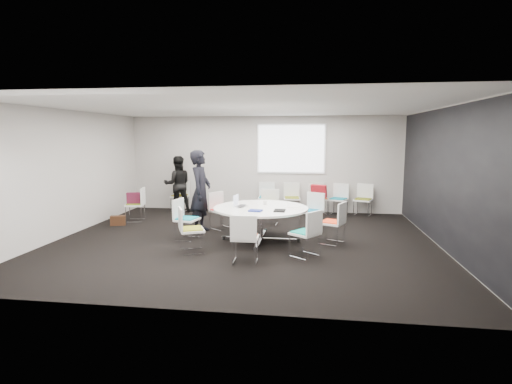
# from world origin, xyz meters

# --- Properties ---
(room_shell) EXTENTS (8.08, 7.08, 2.88)m
(room_shell) POSITION_xyz_m (0.09, 0.00, 1.40)
(room_shell) COLOR black
(room_shell) RESTS_ON ground
(conference_table) EXTENTS (1.99, 1.99, 0.73)m
(conference_table) POSITION_xyz_m (0.35, 0.03, 0.51)
(conference_table) COLOR silver
(conference_table) RESTS_ON ground
(projection_screen) EXTENTS (1.90, 0.03, 1.35)m
(projection_screen) POSITION_xyz_m (0.80, 3.46, 1.85)
(projection_screen) COLOR white
(projection_screen) RESTS_ON room_shell
(chair_ring_a) EXTENTS (0.60, 0.60, 0.88)m
(chair_ring_a) POSITION_xyz_m (1.86, 0.01, 0.28)
(chair_ring_a) COLOR silver
(chair_ring_a) RESTS_ON ground
(chair_ring_b) EXTENTS (0.61, 0.61, 0.88)m
(chair_ring_b) POSITION_xyz_m (1.43, 1.18, 0.28)
(chair_ring_b) COLOR silver
(chair_ring_b) RESTS_ON ground
(chair_ring_c) EXTENTS (0.50, 0.49, 0.88)m
(chair_ring_c) POSITION_xyz_m (0.35, 1.65, 0.28)
(chair_ring_c) COLOR silver
(chair_ring_c) RESTS_ON ground
(chair_ring_d) EXTENTS (0.63, 0.64, 0.88)m
(chair_ring_d) POSITION_xyz_m (-0.73, 1.01, 0.28)
(chair_ring_d) COLOR silver
(chair_ring_d) RESTS_ON ground
(chair_ring_e) EXTENTS (0.53, 0.54, 0.88)m
(chair_ring_e) POSITION_xyz_m (-1.25, -0.07, 0.28)
(chair_ring_e) COLOR silver
(chair_ring_e) RESTS_ON ground
(chair_ring_f) EXTENTS (0.60, 0.61, 0.88)m
(chair_ring_f) POSITION_xyz_m (-0.86, -1.00, 0.28)
(chair_ring_f) COLOR silver
(chair_ring_f) RESTS_ON ground
(chair_ring_g) EXTENTS (0.47, 0.46, 0.88)m
(chair_ring_g) POSITION_xyz_m (0.26, -1.46, 0.28)
(chair_ring_g) COLOR silver
(chair_ring_g) RESTS_ON ground
(chair_ring_h) EXTENTS (0.63, 0.64, 0.88)m
(chair_ring_h) POSITION_xyz_m (1.31, -0.98, 0.28)
(chair_ring_h) COLOR silver
(chair_ring_h) RESTS_ON ground
(chair_back_a) EXTENTS (0.48, 0.47, 0.88)m
(chair_back_a) POSITION_xyz_m (0.12, 3.17, 0.28)
(chair_back_a) COLOR silver
(chair_back_a) RESTS_ON ground
(chair_back_b) EXTENTS (0.50, 0.49, 0.88)m
(chair_back_b) POSITION_xyz_m (0.85, 3.16, 0.28)
(chair_back_b) COLOR silver
(chair_back_b) RESTS_ON ground
(chair_back_c) EXTENTS (0.58, 0.57, 0.88)m
(chair_back_c) POSITION_xyz_m (1.61, 3.16, 0.28)
(chair_back_c) COLOR silver
(chair_back_c) RESTS_ON ground
(chair_back_d) EXTENTS (0.60, 0.60, 0.88)m
(chair_back_d) POSITION_xyz_m (2.17, 3.14, 0.28)
(chair_back_d) COLOR silver
(chair_back_d) RESTS_ON ground
(chair_back_e) EXTENTS (0.59, 0.59, 0.88)m
(chair_back_e) POSITION_xyz_m (2.85, 3.16, 0.28)
(chair_back_e) COLOR silver
(chair_back_e) RESTS_ON ground
(chair_spare_left) EXTENTS (0.53, 0.54, 0.88)m
(chair_spare_left) POSITION_xyz_m (-3.14, 1.54, 0.28)
(chair_spare_left) COLOR silver
(chair_spare_left) RESTS_ON ground
(chair_person_back) EXTENTS (0.48, 0.47, 0.88)m
(chair_person_back) POSITION_xyz_m (-2.48, 3.13, 0.28)
(chair_person_back) COLOR silver
(chair_person_back) RESTS_ON ground
(person_main) EXTENTS (0.48, 0.71, 1.90)m
(person_main) POSITION_xyz_m (-1.12, 0.64, 0.95)
(person_main) COLOR black
(person_main) RESTS_ON ground
(person_back) EXTENTS (0.98, 0.89, 1.65)m
(person_back) POSITION_xyz_m (-2.48, 2.97, 0.82)
(person_back) COLOR black
(person_back) RESTS_ON ground
(laptop) EXTENTS (0.27, 0.36, 0.03)m
(laptop) POSITION_xyz_m (-0.02, 0.03, 0.74)
(laptop) COLOR #333338
(laptop) RESTS_ON conference_table
(laptop_lid) EXTENTS (0.06, 0.30, 0.22)m
(laptop_lid) POSITION_xyz_m (-0.19, 0.09, 0.86)
(laptop_lid) COLOR silver
(laptop_lid) RESTS_ON conference_table
(notebook_black) EXTENTS (0.23, 0.30, 0.02)m
(notebook_black) POSITION_xyz_m (0.78, -0.34, 0.74)
(notebook_black) COLOR black
(notebook_black) RESTS_ON conference_table
(tablet_folio) EXTENTS (0.29, 0.24, 0.03)m
(tablet_folio) POSITION_xyz_m (0.30, -0.43, 0.74)
(tablet_folio) COLOR navy
(tablet_folio) RESTS_ON conference_table
(papers_right) EXTENTS (0.32, 0.24, 0.00)m
(papers_right) POSITION_xyz_m (1.00, 0.17, 0.73)
(papers_right) COLOR white
(papers_right) RESTS_ON conference_table
(papers_front) EXTENTS (0.31, 0.22, 0.00)m
(papers_front) POSITION_xyz_m (1.10, -0.01, 0.73)
(papers_front) COLOR silver
(papers_front) RESTS_ON conference_table
(cup) EXTENTS (0.08, 0.08, 0.09)m
(cup) POSITION_xyz_m (0.40, 0.35, 0.78)
(cup) COLOR white
(cup) RESTS_ON conference_table
(phone) EXTENTS (0.15, 0.08, 0.01)m
(phone) POSITION_xyz_m (0.81, -0.35, 0.73)
(phone) COLOR black
(phone) RESTS_ON conference_table
(maroon_bag) EXTENTS (0.42, 0.24, 0.28)m
(maroon_bag) POSITION_xyz_m (-3.15, 1.54, 0.62)
(maroon_bag) COLOR #57172E
(maroon_bag) RESTS_ON chair_spare_left
(brown_bag) EXTENTS (0.39, 0.27, 0.24)m
(brown_bag) POSITION_xyz_m (-3.39, 1.03, 0.12)
(brown_bag) COLOR #361E11
(brown_bag) RESTS_ON ground
(red_jacket) EXTENTS (0.47, 0.31, 0.36)m
(red_jacket) POSITION_xyz_m (1.61, 2.94, 0.70)
(red_jacket) COLOR maroon
(red_jacket) RESTS_ON chair_back_c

